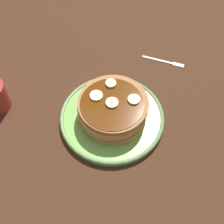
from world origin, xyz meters
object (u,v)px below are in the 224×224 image
(banana_slice_3, at_px, (134,100))
(fork, at_px, (166,62))
(plate, at_px, (112,118))
(pancake_stack, at_px, (113,110))
(banana_slice_0, at_px, (112,104))
(banana_slice_2, at_px, (111,83))
(banana_slice_1, at_px, (96,96))

(banana_slice_3, height_order, fork, banana_slice_3)
(plate, distance_m, pancake_stack, 0.04)
(banana_slice_0, relative_size, fork, 0.25)
(banana_slice_3, bearing_deg, banana_slice_0, 44.41)
(banana_slice_2, bearing_deg, fork, -109.34)
(banana_slice_1, xyz_separation_m, banana_slice_2, (-0.01, -0.05, 0.00))
(plate, relative_size, banana_slice_1, 8.36)
(fork, bearing_deg, banana_slice_3, 90.34)
(banana_slice_1, bearing_deg, banana_slice_3, -157.98)
(pancake_stack, height_order, banana_slice_0, banana_slice_0)
(banana_slice_0, bearing_deg, banana_slice_3, -135.59)
(banana_slice_0, distance_m, fork, 0.28)
(banana_slice_2, relative_size, banana_slice_3, 0.90)
(banana_slice_2, bearing_deg, banana_slice_0, 122.10)
(banana_slice_0, relative_size, banana_slice_3, 1.02)
(banana_slice_2, bearing_deg, banana_slice_3, 167.87)
(plate, distance_m, banana_slice_2, 0.09)
(banana_slice_0, relative_size, banana_slice_1, 0.97)
(plate, distance_m, banana_slice_1, 0.08)
(plate, relative_size, banana_slice_0, 8.65)
(pancake_stack, distance_m, banana_slice_3, 0.06)
(plate, relative_size, pancake_stack, 1.50)
(banana_slice_0, height_order, fork, banana_slice_0)
(pancake_stack, height_order, fork, pancake_stack)
(pancake_stack, distance_m, banana_slice_0, 0.03)
(banana_slice_0, bearing_deg, banana_slice_2, -57.90)
(banana_slice_2, bearing_deg, pancake_stack, 125.27)
(banana_slice_2, height_order, fork, banana_slice_2)
(banana_slice_3, bearing_deg, banana_slice_2, -12.13)
(banana_slice_0, bearing_deg, fork, -98.33)
(banana_slice_3, relative_size, fork, 0.24)
(pancake_stack, bearing_deg, plate, 37.83)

